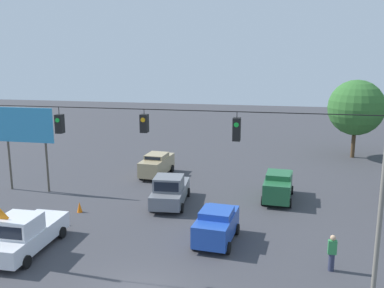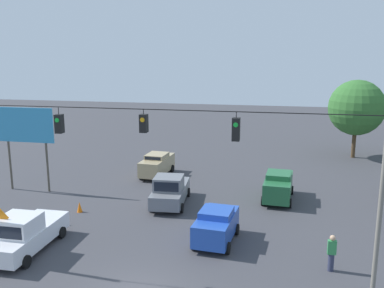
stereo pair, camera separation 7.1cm
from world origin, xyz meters
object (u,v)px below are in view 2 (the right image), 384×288
sedan_tan_withflow_far (157,164)px  pickup_truck_grey_withflow_mid (170,191)px  traffic_cone_third (80,207)px  roadside_billboard (26,130)px  sedan_blue_crossing_near (216,225)px  pedestrian (332,253)px  sedan_green_oncoming_far (278,186)px  traffic_cone_nearest (46,235)px  pickup_truck_white_parked_shoulder (25,234)px  tree_horizon_right (357,108)px  overhead_signal_span (146,169)px  traffic_cone_second (62,219)px

sedan_tan_withflow_far → pickup_truck_grey_withflow_mid: bearing=113.4°
traffic_cone_third → roadside_billboard: (5.74, -3.48, 4.29)m
sedan_tan_withflow_far → sedan_blue_crossing_near: 13.69m
pickup_truck_grey_withflow_mid → pedestrian: bearing=143.3°
sedan_blue_crossing_near → sedan_green_oncoming_far: bearing=-112.8°
sedan_blue_crossing_near → traffic_cone_nearest: size_ratio=5.77×
sedan_green_oncoming_far → pedestrian: 10.16m
traffic_cone_third → pedestrian: size_ratio=0.38×
pickup_truck_white_parked_shoulder → tree_horizon_right: tree_horizon_right is taller
overhead_signal_span → traffic_cone_third: overhead_signal_span is taller
sedan_tan_withflow_far → traffic_cone_second: (2.65, 11.39, -0.65)m
overhead_signal_span → pickup_truck_white_parked_shoulder: size_ratio=3.67×
sedan_green_oncoming_far → sedan_tan_withflow_far: bearing=-22.0°
tree_horizon_right → traffic_cone_nearest: bearing=50.5°
sedan_blue_crossing_near → sedan_green_oncoming_far: sedan_green_oncoming_far is taller
sedan_green_oncoming_far → pickup_truck_grey_withflow_mid: bearing=18.9°
sedan_green_oncoming_far → traffic_cone_nearest: (12.51, 9.58, -0.69)m
sedan_tan_withflow_far → traffic_cone_second: size_ratio=6.51×
traffic_cone_second → pedestrian: pedestrian is taller
sedan_tan_withflow_far → tree_horizon_right: tree_horizon_right is taller
pickup_truck_grey_withflow_mid → traffic_cone_nearest: 8.85m
overhead_signal_span → tree_horizon_right: 29.45m
traffic_cone_third → roadside_billboard: size_ratio=0.11×
sedan_blue_crossing_near → traffic_cone_third: bearing=-15.7°
traffic_cone_third → tree_horizon_right: (-19.89, -19.45, 4.65)m
traffic_cone_nearest → pickup_truck_white_parked_shoulder: bearing=75.3°
sedan_green_oncoming_far → pedestrian: size_ratio=2.51×
sedan_green_oncoming_far → overhead_signal_span: bearing=64.3°
pickup_truck_grey_withflow_mid → traffic_cone_third: bearing=25.8°
sedan_green_oncoming_far → traffic_cone_third: (12.69, 5.11, -0.69)m
pickup_truck_white_parked_shoulder → traffic_cone_nearest: pickup_truck_white_parked_shoulder is taller
sedan_blue_crossing_near → pickup_truck_grey_withflow_mid: size_ratio=0.77×
pickup_truck_white_parked_shoulder → traffic_cone_nearest: (-0.36, -1.36, -0.63)m
traffic_cone_nearest → traffic_cone_third: bearing=-87.6°
traffic_cone_second → traffic_cone_third: same height
pickup_truck_white_parked_shoulder → roadside_billboard: 11.45m
pickup_truck_white_parked_shoulder → traffic_cone_second: (-0.10, -3.64, -0.63)m
traffic_cone_nearest → tree_horizon_right: (-19.70, -23.92, 4.65)m
traffic_cone_nearest → traffic_cone_second: bearing=-83.7°
sedan_tan_withflow_far → pickup_truck_grey_withflow_mid: size_ratio=0.87×
overhead_signal_span → sedan_tan_withflow_far: size_ratio=4.42×
overhead_signal_span → sedan_blue_crossing_near: 6.53m
roadside_billboard → pedestrian: size_ratio=3.48×
pickup_truck_grey_withflow_mid → traffic_cone_nearest: size_ratio=7.46×
traffic_cone_nearest → pickup_truck_grey_withflow_mid: bearing=-126.5°
pickup_truck_white_parked_shoulder → roadside_billboard: roadside_billboard is taller
pickup_truck_white_parked_shoulder → pickup_truck_grey_withflow_mid: same height
tree_horizon_right → sedan_tan_withflow_far: bearing=30.6°
sedan_blue_crossing_near → pickup_truck_white_parked_shoulder: pickup_truck_white_parked_shoulder is taller
roadside_billboard → tree_horizon_right: bearing=-148.1°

